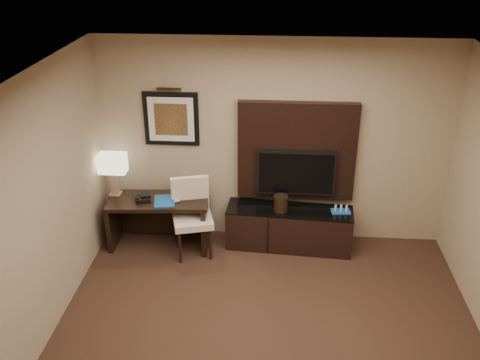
# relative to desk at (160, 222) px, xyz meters

# --- Properties ---
(ceiling) EXTENTS (4.50, 5.00, 0.01)m
(ceiling) POSITION_rel_desk_xyz_m (1.46, -2.10, 2.35)
(ceiling) COLOR silver
(ceiling) RESTS_ON wall_back
(wall_back) EXTENTS (4.50, 0.01, 2.70)m
(wall_back) POSITION_rel_desk_xyz_m (1.46, 0.40, 1.00)
(wall_back) COLOR tan
(wall_back) RESTS_ON floor
(wall_left) EXTENTS (0.01, 5.00, 2.70)m
(wall_left) POSITION_rel_desk_xyz_m (-0.79, -2.10, 1.00)
(wall_left) COLOR tan
(wall_left) RESTS_ON floor
(desk) EXTENTS (1.33, 0.64, 0.69)m
(desk) POSITION_rel_desk_xyz_m (0.00, 0.00, 0.00)
(desk) COLOR black
(desk) RESTS_ON floor
(credenza) EXTENTS (1.65, 0.56, 0.56)m
(credenza) POSITION_rel_desk_xyz_m (1.70, 0.10, -0.07)
(credenza) COLOR black
(credenza) RESTS_ON floor
(tv_wall_panel) EXTENTS (1.50, 0.12, 1.30)m
(tv_wall_panel) POSITION_rel_desk_xyz_m (1.76, 0.34, 0.92)
(tv_wall_panel) COLOR black
(tv_wall_panel) RESTS_ON wall_back
(tv) EXTENTS (1.00, 0.08, 0.60)m
(tv) POSITION_rel_desk_xyz_m (1.76, 0.24, 0.67)
(tv) COLOR black
(tv) RESTS_ON tv_wall_panel
(artwork) EXTENTS (0.70, 0.04, 0.70)m
(artwork) POSITION_rel_desk_xyz_m (0.16, 0.38, 1.30)
(artwork) COLOR black
(artwork) RESTS_ON wall_back
(picture_light) EXTENTS (0.04, 0.04, 0.30)m
(picture_light) POSITION_rel_desk_xyz_m (0.16, 0.34, 1.70)
(picture_light) COLOR #3F2E14
(picture_light) RESTS_ON wall_back
(desk_chair) EXTENTS (0.61, 0.66, 1.01)m
(desk_chair) POSITION_rel_desk_xyz_m (0.47, -0.15, 0.16)
(desk_chair) COLOR beige
(desk_chair) RESTS_ON floor
(table_lamp) EXTENTS (0.37, 0.26, 0.54)m
(table_lamp) POSITION_rel_desk_xyz_m (-0.58, 0.10, 0.62)
(table_lamp) COLOR #9B7B61
(table_lamp) RESTS_ON desk
(desk_phone) EXTENTS (0.22, 0.21, 0.09)m
(desk_phone) POSITION_rel_desk_xyz_m (-0.18, -0.06, 0.39)
(desk_phone) COLOR black
(desk_phone) RESTS_ON desk
(blue_folder) EXTENTS (0.31, 0.38, 0.02)m
(blue_folder) POSITION_rel_desk_xyz_m (0.10, -0.07, 0.36)
(blue_folder) COLOR #17519B
(blue_folder) RESTS_ON desk
(book) EXTENTS (0.15, 0.09, 0.21)m
(book) POSITION_rel_desk_xyz_m (0.11, -0.04, 0.45)
(book) COLOR #B5AC8E
(book) RESTS_ON desk
(water_bottle) EXTENTS (0.07, 0.07, 0.17)m
(water_bottle) POSITION_rel_desk_xyz_m (0.44, 0.07, 0.43)
(water_bottle) COLOR silver
(water_bottle) RESTS_ON desk
(ice_bucket) EXTENTS (0.23, 0.23, 0.21)m
(ice_bucket) POSITION_rel_desk_xyz_m (1.58, 0.06, 0.32)
(ice_bucket) COLOR black
(ice_bucket) RESTS_ON credenza
(minibar_tray) EXTENTS (0.25, 0.16, 0.09)m
(minibar_tray) POSITION_rel_desk_xyz_m (2.35, 0.07, 0.26)
(minibar_tray) COLOR blue
(minibar_tray) RESTS_ON credenza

